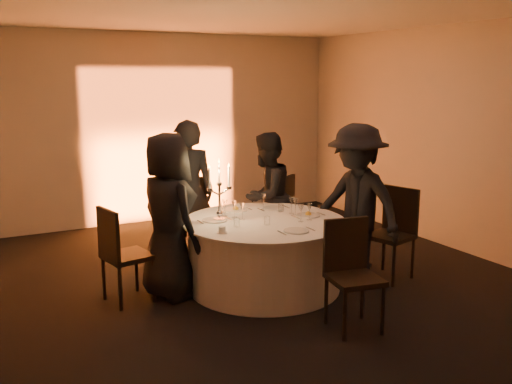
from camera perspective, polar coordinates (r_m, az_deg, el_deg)
name	(u,v)px	position (r m, az deg, el deg)	size (l,w,h in m)	color
floor	(264,287)	(6.49, 0.83, -9.44)	(7.00, 7.00, 0.00)	black
ceiling	(265,8)	(6.10, 0.91, 17.92)	(7.00, 7.00, 0.00)	silver
wall_back	(161,128)	(9.32, -9.46, 6.30)	(7.00, 7.00, 0.00)	#B2AEA5
wall_right	(466,140)	(7.98, 20.27, 4.90)	(7.00, 7.00, 0.00)	#B2AEA5
uplighter_fixture	(170,220)	(9.28, -8.59, -2.78)	(0.25, 0.12, 0.10)	black
banquet_table	(264,254)	(6.36, 0.84, -6.21)	(1.80, 1.80, 0.77)	black
chair_left	(120,250)	(6.03, -13.47, -5.63)	(0.53, 0.53, 1.02)	black
chair_back_left	(188,211)	(7.48, -6.82, -1.87)	(0.55, 0.55, 1.06)	black
chair_back_right	(278,209)	(7.62, 2.22, -1.67)	(0.62, 0.62, 1.03)	black
chair_right	(394,227)	(6.82, 13.64, -3.44)	(0.57, 0.57, 1.06)	black
chair_front	(351,267)	(5.41, 9.45, -7.43)	(0.51, 0.51, 1.02)	black
guest_left	(168,216)	(6.03, -8.76, -2.43)	(0.86, 0.56, 1.76)	black
guest_back_left	(188,193)	(7.11, -6.82, -0.06)	(0.66, 0.43, 1.81)	black
guest_back_right	(266,196)	(7.27, 1.03, -0.43)	(0.79, 0.62, 1.63)	black
guest_right	(356,204)	(6.53, 10.00, -1.18)	(1.17, 0.67, 1.81)	black
plate_left	(215,220)	(6.25, -4.16, -2.82)	(0.36, 0.27, 0.01)	white
plate_back_left	(236,209)	(6.70, -2.05, -1.71)	(0.36, 0.27, 0.08)	white
plate_back_right	(273,208)	(6.79, 1.76, -1.62)	(0.35, 0.25, 0.01)	white
plate_right	(308,214)	(6.47, 5.25, -2.24)	(0.36, 0.27, 0.08)	white
plate_front	(296,231)	(5.82, 4.05, -3.89)	(0.36, 0.26, 0.01)	white
coffee_cup	(222,230)	(5.76, -3.41, -3.80)	(0.11, 0.11, 0.07)	white
candelabra	(219,199)	(6.22, -3.68, -0.70)	(0.29, 0.14, 0.68)	silver
wine_glass_a	(222,206)	(6.32, -3.38, -1.42)	(0.07, 0.07, 0.19)	silver
wine_glass_b	(234,206)	(6.34, -2.19, -1.36)	(0.07, 0.07, 0.19)	silver
wine_glass_c	(301,209)	(6.17, 4.52, -1.76)	(0.07, 0.07, 0.19)	silver
wine_glass_d	(242,207)	(6.25, -1.38, -1.55)	(0.07, 0.07, 0.19)	silver
wine_glass_e	(225,204)	(6.41, -3.12, -1.24)	(0.07, 0.07, 0.19)	silver
wine_glass_f	(295,203)	(6.47, 3.97, -1.13)	(0.07, 0.07, 0.19)	silver
wine_glass_g	(292,202)	(6.53, 3.59, -1.00)	(0.07, 0.07, 0.19)	silver
wine_glass_h	(263,198)	(6.71, 0.74, -0.64)	(0.07, 0.07, 0.19)	silver
wine_glass_i	(309,208)	(6.25, 5.37, -1.60)	(0.07, 0.07, 0.19)	silver
tumbler_a	(267,221)	(6.05, 1.13, -2.88)	(0.07, 0.07, 0.09)	silver
tumbler_b	(281,208)	(6.64, 2.51, -1.60)	(0.07, 0.07, 0.09)	silver
tumbler_c	(237,222)	(5.99, -1.94, -3.05)	(0.07, 0.07, 0.09)	silver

